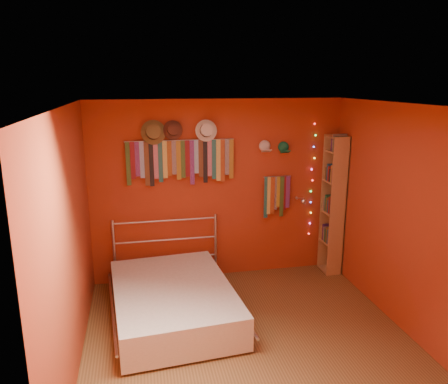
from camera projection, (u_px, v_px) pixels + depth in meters
ground at (250, 342)px, 4.70m from camera, size 3.50×3.50×0.00m
back_wall at (219, 191)px, 6.05m from camera, size 3.50×0.02×2.50m
right_wall at (407, 221)px, 4.73m from camera, size 0.02×3.50×2.50m
left_wall at (70, 245)px, 4.05m from camera, size 0.02×3.50×2.50m
ceiling at (254, 106)px, 4.08m from camera, size 3.50×3.50×0.02m
tie_rack at (181, 159)px, 5.77m from camera, size 1.45×0.03×0.60m
small_tie_rack at (277, 194)px, 6.17m from camera, size 0.40×0.03×0.60m
fedora_olive at (153, 132)px, 5.58m from camera, size 0.32×0.17×0.32m
fedora_brown at (173, 130)px, 5.63m from camera, size 0.25×0.14×0.25m
fedora_white at (207, 130)px, 5.72m from camera, size 0.29×0.16×0.28m
cap_white at (265, 146)px, 5.97m from camera, size 0.17×0.21×0.17m
cap_green at (283, 147)px, 6.03m from camera, size 0.17×0.21×0.17m
fairy_lights at (312, 180)px, 6.26m from camera, size 0.06×0.02×1.64m
reading_lamp at (302, 201)px, 6.08m from camera, size 0.07×0.32×0.09m
bookshelf at (336, 204)px, 6.22m from camera, size 0.25×0.34×2.00m
bed at (173, 301)px, 5.13m from camera, size 1.58×2.00×0.94m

